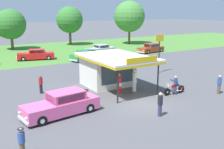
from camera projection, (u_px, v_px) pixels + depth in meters
ground_plane at (140, 104)px, 20.27m from camera, size 300.00×300.00×0.00m
grass_verge_strip at (33, 52)px, 45.17m from camera, size 120.00×24.00×0.01m
service_station_kiosk at (109, 68)px, 24.81m from camera, size 4.88×7.40×3.47m
gas_pump_nearside at (119, 85)px, 22.22m from camera, size 0.44×0.44×1.87m
gas_pump_offside at (134, 82)px, 22.99m from camera, size 0.44×0.44×2.02m
motorcycle_with_rider at (175, 87)px, 22.54m from camera, size 2.30×0.70×1.58m
featured_classic_sedan at (62, 104)px, 17.99m from camera, size 5.53×2.39×1.63m
parked_car_back_row_centre at (36, 55)px, 38.28m from camera, size 5.52×2.97×1.49m
parked_car_back_row_right at (151, 48)px, 44.87m from camera, size 5.17×2.53×1.51m
parked_car_back_row_far_left at (87, 55)px, 38.08m from camera, size 5.53×3.15×1.50m
parked_car_second_row_spare at (101, 49)px, 44.16m from camera, size 5.30×2.44×1.41m
bystander_admiring_sedan at (160, 104)px, 17.74m from camera, size 0.34×0.34×1.67m
bystander_standing_back_lot at (41, 84)px, 22.70m from camera, size 0.34×0.34×1.58m
bystander_leaning_by_kiosk at (22, 142)px, 12.77m from camera, size 0.34×0.34×1.50m
bystander_strolling_foreground at (219, 84)px, 22.54m from camera, size 0.34×0.34×1.64m
tree_oak_distant_spare at (9, 25)px, 47.34m from camera, size 5.38×5.44×7.24m
tree_oak_far_left at (130, 17)px, 55.07m from camera, size 6.40×6.40×8.90m
tree_oak_left at (70, 20)px, 53.69m from camera, size 5.35×5.35×7.76m
roadside_pole_sign at (159, 47)px, 29.64m from camera, size 1.10×0.12×4.31m
spare_tire_stack at (85, 93)px, 22.00m from camera, size 0.60×0.60×0.54m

